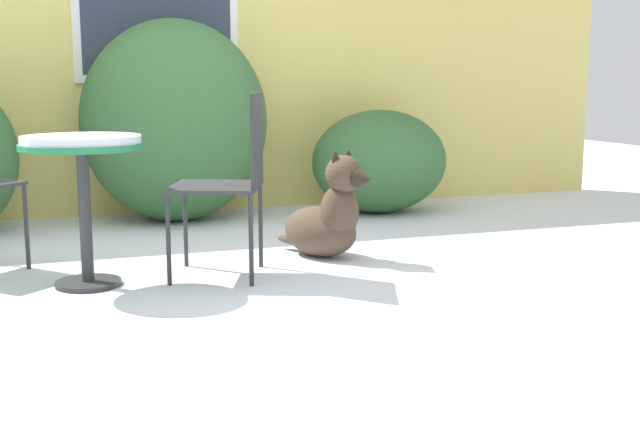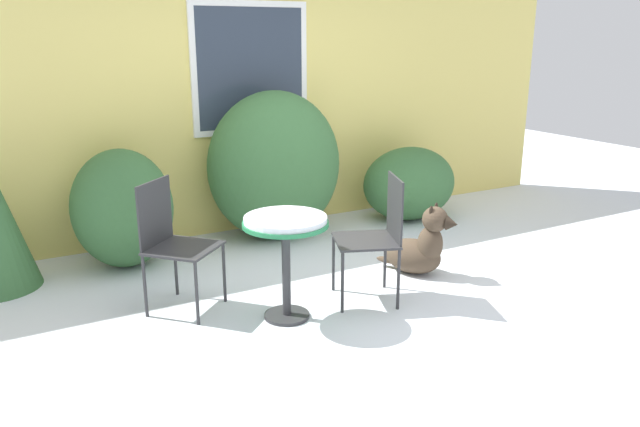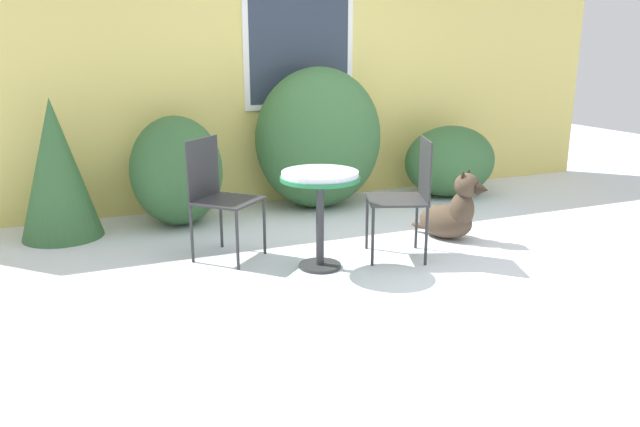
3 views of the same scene
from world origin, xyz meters
name	(u,v)px [view 2 (image 2 of 3)]	position (x,y,z in m)	size (l,w,h in m)	color
ground_plane	(358,301)	(0.00, 0.00, 0.00)	(16.00, 16.00, 0.00)	silver
house_wall	(244,97)	(0.00, 2.20, 1.37)	(8.00, 0.10, 2.70)	#E5D16B
shrub_left	(122,208)	(-1.38, 1.67, 0.52)	(0.87, 0.93, 1.04)	#386638
shrub_middle	(275,166)	(0.13, 1.75, 0.73)	(1.35, 1.02, 1.47)	#386638
shrub_right	(409,184)	(1.68, 1.61, 0.40)	(1.08, 0.81, 0.80)	#386638
patio_table	(286,235)	(-0.61, 0.01, 0.63)	(0.61, 0.61, 0.76)	#2D2D30
patio_chair_near_table	(173,239)	(-1.25, 0.56, 0.54)	(0.65, 0.65, 0.97)	#2D2D30
patio_chair_far_side	(377,232)	(0.14, -0.03, 0.54)	(0.59, 0.59, 0.97)	#2D2D30
dog	(420,248)	(0.77, 0.22, 0.23)	(0.52, 0.67, 0.63)	#4C3D2D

